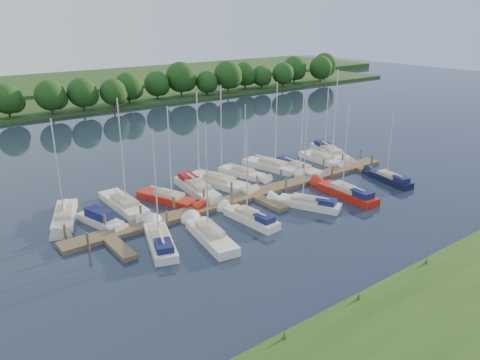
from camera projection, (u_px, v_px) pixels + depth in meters
ground at (306, 222)px, 43.26m from camera, size 260.00×260.00×0.00m
near_bank at (475, 300)px, 31.15m from camera, size 90.00×10.00×0.50m
dock at (256, 197)px, 48.69m from camera, size 40.00×6.00×0.40m
mooring_pilings at (250, 190)px, 49.40m from camera, size 38.24×2.84×2.00m
far_shore at (57, 102)px, 99.56m from camera, size 180.00×30.00×0.60m
distant_hill at (27, 86)px, 118.23m from camera, size 220.00×40.00×1.40m
treeline at (64, 93)px, 86.85m from camera, size 144.40×9.78×8.26m
sailboat_n_0 at (65, 218)px, 43.48m from camera, size 4.28×7.86×10.10m
motorboat at (101, 221)px, 42.63m from camera, size 2.90×5.81×1.82m
sailboat_n_2 at (126, 206)px, 46.16m from camera, size 2.20×8.99×11.38m
sailboat_n_3 at (170, 200)px, 47.70m from camera, size 4.17×8.04×10.33m
sailboat_n_4 at (198, 190)px, 50.21m from camera, size 2.89×8.90×11.35m
sailboat_n_5 at (220, 184)px, 52.23m from camera, size 4.13×9.23×11.65m
sailboat_n_6 at (244, 174)px, 55.43m from camera, size 3.15×7.00×8.89m
sailboat_n_7 at (273, 168)px, 57.61m from camera, size 3.68×8.79×11.18m
sailboat_n_8 at (298, 168)px, 57.27m from camera, size 1.97×8.03×10.17m
sailboat_n_9 at (323, 160)px, 60.54m from camera, size 1.96×7.72×9.89m
sailboat_n_10 at (331, 153)px, 63.31m from camera, size 4.95×9.36×11.91m
sailboat_s_0 at (160, 241)px, 38.96m from camera, size 3.93×7.94×10.17m
sailboat_s_1 at (210, 236)px, 39.88m from camera, size 3.01×8.31×10.64m
sailboat_s_2 at (250, 218)px, 43.28m from camera, size 2.18×7.14×9.21m
sailboat_s_3 at (307, 204)px, 46.56m from camera, size 4.51×7.18×9.54m
sailboat_s_4 at (345, 193)px, 49.18m from camera, size 2.31×8.37×10.79m
sailboat_s_5 at (389, 179)px, 53.50m from camera, size 2.64×6.87×8.80m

